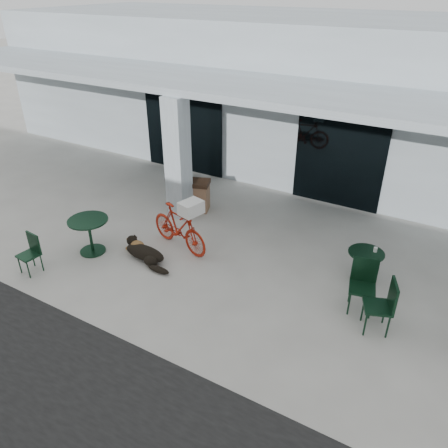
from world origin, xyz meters
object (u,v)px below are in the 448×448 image
Objects in this scene: cafe_table_far at (364,266)px; cafe_chair_far_b at (378,306)px; cafe_table_near at (90,236)px; bicycle at (179,228)px; dog at (145,252)px; trash_receptacle at (200,196)px; cafe_chair_near at (28,255)px; cafe_chair_far_a at (362,288)px.

cafe_table_far is 0.70× the size of cafe_chair_far_b.
cafe_table_near is at bearing -160.36° from cafe_table_far.
bicycle is 0.95m from dog.
dog is at bearing -84.85° from trash_receptacle.
trash_receptacle is (-0.24, 2.64, 0.23)m from dog.
cafe_chair_far_b is 1.23× the size of trash_receptacle.
dog is 1.34× the size of cafe_chair_near.
cafe_chair_far_b reaches higher than cafe_chair_near.
cafe_table_far is (4.01, 0.87, -0.19)m from bicycle.
cafe_chair_near is at bearing -110.36° from trash_receptacle.
cafe_table_far is 0.85× the size of trash_receptacle.
bicycle is at bearing -167.81° from cafe_table_far.
cafe_chair_far_b is at bearing 5.96° from cafe_table_near.
trash_receptacle is at bearing 168.12° from cafe_table_far.
cafe_chair_near is 0.83× the size of cafe_chair_far_a.
cafe_table_near is at bearing -108.95° from trash_receptacle.
bicycle reaches higher than trash_receptacle.
trash_receptacle is at bearing 75.15° from cafe_chair_near.
bicycle is at bearing 165.42° from cafe_chair_far_a.
cafe_chair_far_b is (4.57, -0.50, -0.01)m from bicycle.
bicycle is 2.43× the size of cafe_table_far.
cafe_chair_near is 0.84× the size of cafe_chair_far_b.
cafe_chair_far_a is at bearing -78.74° from cafe_table_far.
cafe_table_near is (-1.26, -0.34, 0.22)m from dog.
cafe_table_far is at bearing 33.23° from cafe_chair_near.
trash_receptacle is at bearing 32.84° from bicycle.
cafe_chair_near is at bearing -122.29° from dog.
cafe_chair_far_a reaches higher than cafe_chair_near.
cafe_table_far is 4.72m from trash_receptacle.
cafe_table_far is 1.02m from cafe_chair_far_a.
cafe_chair_far_b reaches higher than cafe_table_near.
bicycle is 1.68× the size of cafe_chair_far_a.
cafe_chair_far_a is 0.53m from cafe_chair_far_b.
cafe_table_far is (6.18, 3.25, -0.10)m from cafe_chair_near.
cafe_chair_far_a reaches higher than cafe_chair_far_b.
cafe_chair_far_a reaches higher than cafe_table_near.
cafe_chair_near reaches higher than dog.
dog is at bearing 169.50° from bicycle.
cafe_chair_far_b is at bearing -24.30° from trash_receptacle.
cafe_chair_far_a is 1.23× the size of trash_receptacle.
bicycle is at bearing -117.20° from cafe_chair_far_b.
cafe_chair_near is at bearing 151.97° from bicycle.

